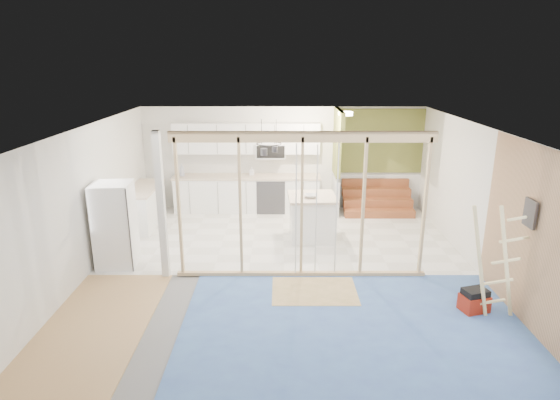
{
  "coord_description": "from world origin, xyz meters",
  "views": [
    {
      "loc": [
        -0.07,
        -7.6,
        3.72
      ],
      "look_at": [
        -0.07,
        0.6,
        1.24
      ],
      "focal_mm": 30.0,
      "sensor_mm": 36.0,
      "label": 1
    }
  ],
  "objects_px": {
    "fridge": "(115,225)",
    "ladder": "(496,262)",
    "island": "(312,218)",
    "toolbox": "(474,301)"
  },
  "relations": [
    {
      "from": "fridge",
      "to": "ladder",
      "type": "height_order",
      "value": "ladder"
    },
    {
      "from": "fridge",
      "to": "ladder",
      "type": "bearing_deg",
      "value": -21.22
    },
    {
      "from": "island",
      "to": "toolbox",
      "type": "xyz_separation_m",
      "value": [
        2.3,
        -3.02,
        -0.3
      ]
    },
    {
      "from": "fridge",
      "to": "island",
      "type": "height_order",
      "value": "fridge"
    },
    {
      "from": "toolbox",
      "to": "ladder",
      "type": "distance_m",
      "value": 0.74
    },
    {
      "from": "toolbox",
      "to": "ladder",
      "type": "xyz_separation_m",
      "value": [
        0.18,
        -0.13,
        0.71
      ]
    },
    {
      "from": "island",
      "to": "ladder",
      "type": "relative_size",
      "value": 0.59
    },
    {
      "from": "island",
      "to": "toolbox",
      "type": "distance_m",
      "value": 3.81
    },
    {
      "from": "island",
      "to": "ladder",
      "type": "distance_m",
      "value": 4.03
    },
    {
      "from": "ladder",
      "to": "fridge",
      "type": "bearing_deg",
      "value": 166.4
    }
  ]
}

